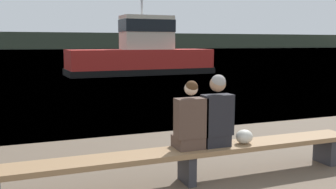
{
  "coord_description": "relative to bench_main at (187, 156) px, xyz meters",
  "views": [
    {
      "loc": [
        -2.03,
        -1.59,
        1.99
      ],
      "look_at": [
        0.92,
        6.1,
        0.84
      ],
      "focal_mm": 40.0,
      "sensor_mm": 36.0,
      "label": 1
    }
  ],
  "objects": [
    {
      "name": "water_surface",
      "position": [
        -0.06,
        123.03,
        -0.4
      ],
      "size": [
        240.0,
        240.0,
        0.0
      ],
      "primitive_type": "plane",
      "color": "teal",
      "rests_on": "ground"
    },
    {
      "name": "tugboat_red",
      "position": [
        4.93,
        18.3,
        0.76
      ],
      "size": [
        9.41,
        3.37,
        6.44
      ],
      "rotation": [
        0.0,
        0.0,
        1.61
      ],
      "color": "red",
      "rests_on": "water_surface"
    },
    {
      "name": "shopping_bag",
      "position": [
        0.92,
        -0.03,
        0.2
      ],
      "size": [
        0.26,
        0.23,
        0.21
      ],
      "color": "beige",
      "rests_on": "bench_main"
    },
    {
      "name": "person_left",
      "position": [
        0.05,
        0.0,
        0.5
      ],
      "size": [
        0.44,
        0.39,
        0.98
      ],
      "color": "#4C382D",
      "rests_on": "bench_main"
    },
    {
      "name": "far_shoreline",
      "position": [
        -0.06,
        121.43,
        2.19
      ],
      "size": [
        600.0,
        12.0,
        5.18
      ],
      "primitive_type": "cube",
      "color": "#384233",
      "rests_on": "ground"
    },
    {
      "name": "bench_main",
      "position": [
        0.0,
        0.0,
        0.0
      ],
      "size": [
        5.6,
        0.48,
        0.49
      ],
      "color": "#8E6B47",
      "rests_on": "ground"
    },
    {
      "name": "person_right",
      "position": [
        0.46,
        0.0,
        0.56
      ],
      "size": [
        0.44,
        0.41,
        1.05
      ],
      "color": "black",
      "rests_on": "bench_main"
    }
  ]
}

